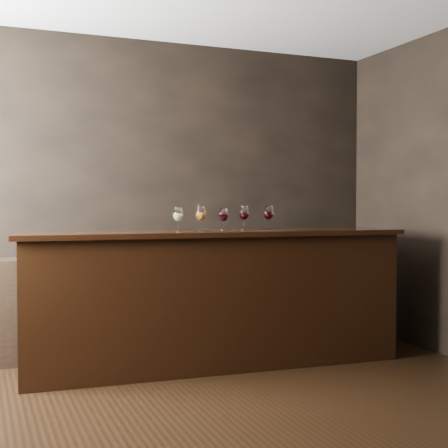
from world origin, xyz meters
name	(u,v)px	position (x,y,z in m)	size (l,w,h in m)	color
ground	(208,430)	(0.00, 0.00, 0.00)	(5.00, 5.00, 0.00)	black
room_shell	(163,116)	(-0.23, 0.11, 1.81)	(5.02, 4.52, 2.81)	black
bar_counter	(213,300)	(0.54, 1.35, 0.53)	(3.01, 0.65, 1.05)	black
bar_top	(213,233)	(0.54, 1.35, 1.07)	(3.11, 0.72, 0.04)	black
back_bar_shelf	(113,305)	(-0.14, 2.03, 0.43)	(2.37, 0.40, 0.85)	black
glass_white	(178,215)	(0.24, 1.35, 1.22)	(0.08, 0.08, 0.19)	white
glass_amber	(201,214)	(0.43, 1.34, 1.22)	(0.08, 0.08, 0.20)	white
glass_red_a	(224,215)	(0.64, 1.36, 1.21)	(0.08, 0.08, 0.18)	white
glass_red_b	(244,213)	(0.83, 1.38, 1.23)	(0.09, 0.09, 0.20)	white
glass_red_c	(268,213)	(1.02, 1.32, 1.23)	(0.09, 0.09, 0.20)	white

